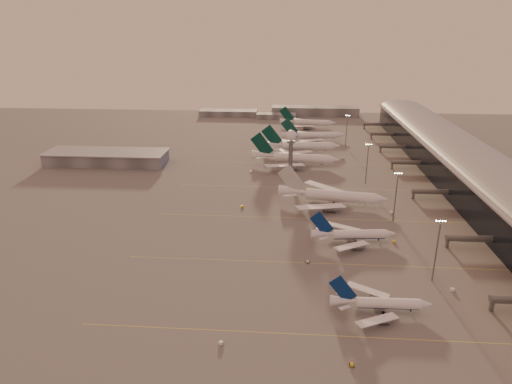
{
  "coord_description": "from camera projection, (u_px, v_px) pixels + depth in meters",
  "views": [
    {
      "loc": [
        3.87,
        -151.69,
        88.8
      ],
      "look_at": [
        -12.23,
        64.72,
        9.46
      ],
      "focal_mm": 32.0,
      "sensor_mm": 36.0,
      "label": 1
    }
  ],
  "objects": [
    {
      "name": "greentail_c",
      "position": [
        314.0,
        137.0,
        372.03
      ],
      "size": [
        52.96,
        42.51,
        19.29
      ],
      "color": "white",
      "rests_on": "ground"
    },
    {
      "name": "greentail_d",
      "position": [
        308.0,
        124.0,
        422.16
      ],
      "size": [
        52.16,
        42.03,
        18.93
      ],
      "color": "white",
      "rests_on": "ground"
    },
    {
      "name": "gsv_truck_b",
      "position": [
        395.0,
        241.0,
        197.53
      ],
      "size": [
        5.59,
        2.22,
        2.24
      ],
      "color": "yellow",
      "rests_on": "ground"
    },
    {
      "name": "gsv_tug_near",
      "position": [
        352.0,
        365.0,
        126.17
      ],
      "size": [
        1.95,
        3.14,
        0.88
      ],
      "color": "yellow",
      "rests_on": "ground"
    },
    {
      "name": "distant_horizon",
      "position": [
        289.0,
        112.0,
        475.85
      ],
      "size": [
        165.0,
        37.5,
        9.0
      ],
      "color": "#5A5D61",
      "rests_on": "ground"
    },
    {
      "name": "radar_tower",
      "position": [
        291.0,
        144.0,
        277.69
      ],
      "size": [
        6.4,
        6.4,
        31.1
      ],
      "color": "slate",
      "rests_on": "ground"
    },
    {
      "name": "mast_b",
      "position": [
        396.0,
        194.0,
        215.8
      ],
      "size": [
        3.6,
        0.56,
        25.0
      ],
      "color": "slate",
      "rests_on": "ground"
    },
    {
      "name": "gsv_tug_hangar",
      "position": [
        343.0,
        159.0,
        320.97
      ],
      "size": [
        3.64,
        2.66,
        0.94
      ],
      "color": "white",
      "rests_on": "ground"
    },
    {
      "name": "narrowbody_near",
      "position": [
        380.0,
        305.0,
        149.57
      ],
      "size": [
        33.86,
        27.04,
        13.23
      ],
      "color": "white",
      "rests_on": "ground"
    },
    {
      "name": "gsv_tug_mid",
      "position": [
        308.0,
        262.0,
        181.16
      ],
      "size": [
        3.38,
        3.54,
        0.88
      ],
      "color": "white",
      "rests_on": "ground"
    },
    {
      "name": "mast_a",
      "position": [
        437.0,
        247.0,
        164.08
      ],
      "size": [
        3.6,
        0.56,
        25.0
      ],
      "color": "slate",
      "rests_on": "ground"
    },
    {
      "name": "gsv_catering_a",
      "position": [
        454.0,
        286.0,
        161.09
      ],
      "size": [
        5.94,
        3.22,
        4.67
      ],
      "color": "white",
      "rests_on": "ground"
    },
    {
      "name": "greentail_a",
      "position": [
        295.0,
        160.0,
        306.74
      ],
      "size": [
        59.94,
        48.16,
        21.81
      ],
      "color": "white",
      "rests_on": "ground"
    },
    {
      "name": "widebody_white",
      "position": [
        333.0,
        198.0,
        239.69
      ],
      "size": [
        57.59,
        45.82,
        20.35
      ],
      "color": "white",
      "rests_on": "ground"
    },
    {
      "name": "hangar",
      "position": [
        107.0,
        157.0,
        310.85
      ],
      "size": [
        82.0,
        27.0,
        8.5
      ],
      "color": "#5A5D61",
      "rests_on": "ground"
    },
    {
      "name": "gsv_truck_d",
      "position": [
        251.0,
        171.0,
        293.18
      ],
      "size": [
        2.74,
        5.23,
        2.01
      ],
      "color": "white",
      "rests_on": "ground"
    },
    {
      "name": "gsv_truck_c",
      "position": [
        243.0,
        205.0,
        236.19
      ],
      "size": [
        4.81,
        5.93,
        2.31
      ],
      "color": "yellow",
      "rests_on": "ground"
    },
    {
      "name": "greentail_b",
      "position": [
        301.0,
        148.0,
        337.47
      ],
      "size": [
        58.37,
        47.0,
        21.2
      ],
      "color": "white",
      "rests_on": "ground"
    },
    {
      "name": "gsv_catering_b",
      "position": [
        392.0,
        209.0,
        227.92
      ],
      "size": [
        6.19,
        4.55,
        4.64
      ],
      "color": "white",
      "rests_on": "ground"
    },
    {
      "name": "gsv_truck_a",
      "position": [
        222.0,
        341.0,
        134.64
      ],
      "size": [
        5.93,
        5.32,
        2.38
      ],
      "color": "white",
      "rests_on": "ground"
    },
    {
      "name": "taxiway_markings",
      "position": [
        341.0,
        218.0,
        223.19
      ],
      "size": [
        180.0,
        185.25,
        0.02
      ],
      "color": "#D7CB4C",
      "rests_on": "ground"
    },
    {
      "name": "mast_c",
      "position": [
        367.0,
        162.0,
        267.66
      ],
      "size": [
        3.6,
        0.56,
        25.0
      ],
      "color": "slate",
      "rests_on": "ground"
    },
    {
      "name": "gsv_tug_far",
      "position": [
        301.0,
        191.0,
        258.35
      ],
      "size": [
        3.67,
        4.21,
        1.03
      ],
      "color": "white",
      "rests_on": "ground"
    },
    {
      "name": "narrowbody_mid",
      "position": [
        353.0,
        236.0,
        197.88
      ],
      "size": [
        37.87,
        30.09,
        14.81
      ],
      "color": "white",
      "rests_on": "ground"
    },
    {
      "name": "terminal",
      "position": [
        468.0,
        169.0,
        264.82
      ],
      "size": [
        57.0,
        362.0,
        23.04
      ],
      "color": "black",
      "rests_on": "ground"
    },
    {
      "name": "mast_d",
      "position": [
        347.0,
        129.0,
        352.1
      ],
      "size": [
        3.6,
        0.56,
        25.0
      ],
      "color": "slate",
      "rests_on": "ground"
    },
    {
      "name": "ground",
      "position": [
        275.0,
        275.0,
        172.84
      ],
      "size": [
        700.0,
        700.0,
        0.0
      ],
      "primitive_type": "plane",
      "color": "#605D5D",
      "rests_on": "ground"
    }
  ]
}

